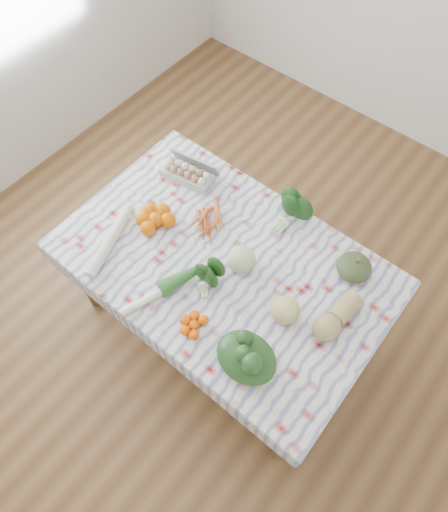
{
  "coord_description": "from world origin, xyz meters",
  "views": [
    {
      "loc": [
        0.73,
        -0.9,
        2.77
      ],
      "look_at": [
        0.0,
        0.0,
        0.82
      ],
      "focal_mm": 32.0,
      "sensor_mm": 36.0,
      "label": 1
    }
  ],
  "objects_px": {
    "kabocha_squash": "(354,267)",
    "cabbage": "(241,259)",
    "dining_table": "(224,270)",
    "butternut_squash": "(337,316)",
    "egg_carton": "(187,175)",
    "grapefruit": "(285,310)"
  },
  "relations": [
    {
      "from": "kabocha_squash",
      "to": "cabbage",
      "type": "height_order",
      "value": "cabbage"
    },
    {
      "from": "dining_table",
      "to": "butternut_squash",
      "type": "distance_m",
      "value": 0.63
    },
    {
      "from": "dining_table",
      "to": "butternut_squash",
      "type": "xyz_separation_m",
      "value": [
        0.61,
        0.08,
        0.15
      ]
    },
    {
      "from": "dining_table",
      "to": "butternut_squash",
      "type": "bearing_deg",
      "value": 7.24
    },
    {
      "from": "egg_carton",
      "to": "grapefruit",
      "type": "height_order",
      "value": "grapefruit"
    },
    {
      "from": "kabocha_squash",
      "to": "butternut_squash",
      "type": "relative_size",
      "value": 0.63
    },
    {
      "from": "dining_table",
      "to": "cabbage",
      "type": "relative_size",
      "value": 11.38
    },
    {
      "from": "egg_carton",
      "to": "cabbage",
      "type": "distance_m",
      "value": 0.64
    },
    {
      "from": "dining_table",
      "to": "grapefruit",
      "type": "bearing_deg",
      "value": -7.19
    },
    {
      "from": "kabocha_squash",
      "to": "cabbage",
      "type": "distance_m",
      "value": 0.55
    },
    {
      "from": "egg_carton",
      "to": "kabocha_squash",
      "type": "bearing_deg",
      "value": -6.08
    },
    {
      "from": "cabbage",
      "to": "grapefruit",
      "type": "xyz_separation_m",
      "value": [
        0.32,
        -0.09,
        -0.0
      ]
    },
    {
      "from": "grapefruit",
      "to": "kabocha_squash",
      "type": "bearing_deg",
      "value": 72.44
    },
    {
      "from": "egg_carton",
      "to": "grapefruit",
      "type": "distance_m",
      "value": 0.97
    },
    {
      "from": "cabbage",
      "to": "grapefruit",
      "type": "bearing_deg",
      "value": -14.82
    },
    {
      "from": "dining_table",
      "to": "butternut_squash",
      "type": "relative_size",
      "value": 5.83
    },
    {
      "from": "butternut_squash",
      "to": "cabbage",
      "type": "bearing_deg",
      "value": -168.5
    },
    {
      "from": "cabbage",
      "to": "butternut_squash",
      "type": "relative_size",
      "value": 0.51
    },
    {
      "from": "cabbage",
      "to": "grapefruit",
      "type": "relative_size",
      "value": 1.04
    },
    {
      "from": "kabocha_squash",
      "to": "grapefruit",
      "type": "distance_m",
      "value": 0.43
    },
    {
      "from": "egg_carton",
      "to": "cabbage",
      "type": "height_order",
      "value": "cabbage"
    },
    {
      "from": "dining_table",
      "to": "grapefruit",
      "type": "height_order",
      "value": "grapefruit"
    }
  ]
}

